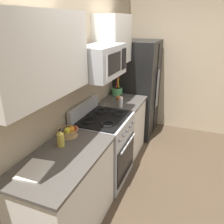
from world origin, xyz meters
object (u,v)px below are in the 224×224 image
(refrigerator, at_px, (137,89))
(prep_bowl, at_px, (120,98))
(apple_loose, at_px, (75,129))
(bottle_oil, at_px, (61,138))
(utensil_crock, at_px, (117,91))
(range_oven, at_px, (104,147))
(microwave, at_px, (101,61))
(bottle_vinegar, at_px, (121,101))
(cutting_board, at_px, (35,170))
(fruit_basket, at_px, (68,132))

(refrigerator, xyz_separation_m, prep_bowl, (-0.77, 0.09, 0.05))
(apple_loose, xyz_separation_m, bottle_oil, (-0.33, -0.02, 0.05))
(utensil_crock, height_order, prep_bowl, utensil_crock)
(range_oven, height_order, prep_bowl, range_oven)
(microwave, relative_size, prep_bowl, 6.84)
(range_oven, xyz_separation_m, refrigerator, (1.59, -0.02, 0.41))
(bottle_vinegar, bearing_deg, utensil_crock, 25.47)
(cutting_board, distance_m, prep_bowl, 2.06)
(fruit_basket, relative_size, prep_bowl, 2.05)
(apple_loose, bearing_deg, fruit_basket, 165.42)
(fruit_basket, bearing_deg, apple_loose, -14.58)
(microwave, height_order, apple_loose, microwave)
(refrigerator, height_order, prep_bowl, refrigerator)
(refrigerator, distance_m, bottle_oil, 2.40)
(refrigerator, bearing_deg, fruit_basket, 174.87)
(microwave, bearing_deg, range_oven, -89.97)
(refrigerator, relative_size, apple_loose, 23.30)
(bottle_oil, bearing_deg, bottle_vinegar, -8.54)
(bottle_oil, bearing_deg, utensil_crock, 2.08)
(apple_loose, xyz_separation_m, prep_bowl, (1.29, -0.08, -0.02))
(range_oven, xyz_separation_m, cutting_board, (-1.24, 0.10, 0.44))
(prep_bowl, bearing_deg, utensil_crock, 30.31)
(fruit_basket, height_order, cutting_board, fruit_basket)
(refrigerator, relative_size, bottle_oil, 9.32)
(range_oven, xyz_separation_m, apple_loose, (-0.47, 0.15, 0.47))
(refrigerator, bearing_deg, prep_bowl, 173.70)
(range_oven, bearing_deg, utensil_crock, 10.54)
(cutting_board, xyz_separation_m, bottle_oil, (0.44, 0.02, 0.08))
(microwave, height_order, utensil_crock, microwave)
(refrigerator, distance_m, apple_loose, 2.07)
(utensil_crock, xyz_separation_m, fruit_basket, (-1.61, -0.01, -0.02))
(refrigerator, xyz_separation_m, apple_loose, (-2.06, 0.17, 0.06))
(range_oven, bearing_deg, apple_loose, 162.39)
(microwave, relative_size, bottle_vinegar, 3.99)
(refrigerator, xyz_separation_m, utensil_crock, (-0.56, 0.21, 0.09))
(bottle_vinegar, bearing_deg, bottle_oil, 171.46)
(utensil_crock, relative_size, fruit_basket, 1.41)
(refrigerator, xyz_separation_m, fruit_basket, (-2.17, 0.19, 0.07))
(utensil_crock, height_order, cutting_board, utensil_crock)
(range_oven, distance_m, prep_bowl, 0.94)
(microwave, xyz_separation_m, utensil_crock, (1.03, 0.16, -0.67))
(utensil_crock, bearing_deg, apple_loose, -178.38)
(range_oven, relative_size, utensil_crock, 3.38)
(refrigerator, bearing_deg, cutting_board, 177.58)
(utensil_crock, distance_m, bottle_vinegar, 0.60)
(bottle_oil, height_order, prep_bowl, bottle_oil)
(range_oven, height_order, bottle_oil, bottle_oil)
(prep_bowl, bearing_deg, refrigerator, -6.30)
(utensil_crock, bearing_deg, prep_bowl, -149.69)
(microwave, xyz_separation_m, bottle_oil, (-0.80, 0.10, -0.65))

